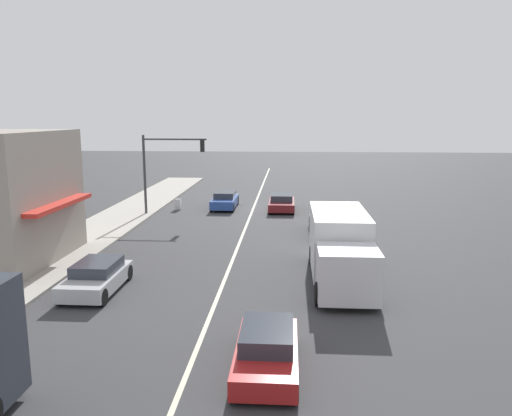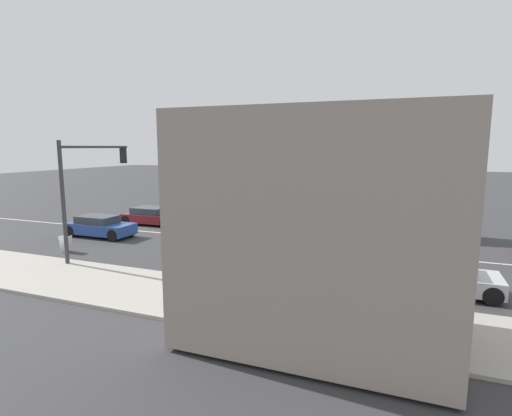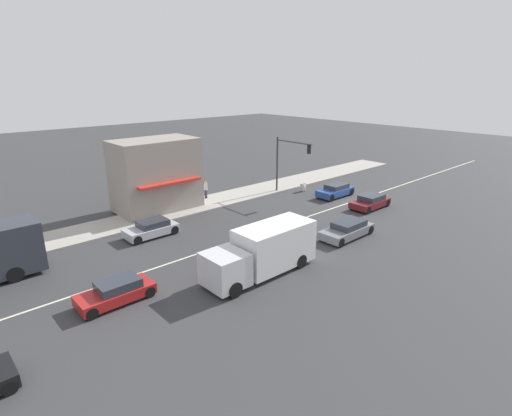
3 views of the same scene
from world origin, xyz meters
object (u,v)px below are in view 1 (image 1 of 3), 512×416
(traffic_signal_main, at_px, (164,161))
(sedan_silver, at_px, (97,277))
(coupe_blue, at_px, (225,200))
(delivery_truck, at_px, (340,247))
(warning_aframe_sign, at_px, (178,204))
(sedan_maroon, at_px, (282,203))
(pedestrian, at_px, (67,221))
(suv_grey, at_px, (326,224))
(hatchback_red, at_px, (267,350))

(traffic_signal_main, distance_m, sedan_silver, 16.23)
(coupe_blue, bearing_deg, traffic_signal_main, 37.11)
(delivery_truck, bearing_deg, traffic_signal_main, -50.83)
(traffic_signal_main, distance_m, delivery_truck, 17.78)
(warning_aframe_sign, xyz_separation_m, sedan_maroon, (-7.88, -0.29, 0.17))
(pedestrian, height_order, coupe_blue, pedestrian)
(traffic_signal_main, height_order, warning_aframe_sign, traffic_signal_main)
(coupe_blue, bearing_deg, sedan_maroon, 172.11)
(delivery_truck, distance_m, suv_grey, 8.60)
(sedan_silver, xyz_separation_m, sedan_maroon, (-7.20, -18.22, -0.00))
(traffic_signal_main, bearing_deg, sedan_silver, 94.06)
(traffic_signal_main, relative_size, delivery_truck, 0.75)
(hatchback_red, bearing_deg, suv_grey, -99.54)
(pedestrian, height_order, hatchback_red, pedestrian)
(sedan_silver, relative_size, hatchback_red, 0.99)
(suv_grey, height_order, hatchback_red, suv_grey)
(pedestrian, distance_m, hatchback_red, 19.05)
(pedestrian, distance_m, sedan_silver, 10.04)
(pedestrian, bearing_deg, traffic_signal_main, -119.01)
(traffic_signal_main, height_order, sedan_silver, traffic_signal_main)
(pedestrian, relative_size, delivery_truck, 0.22)
(pedestrian, height_order, warning_aframe_sign, pedestrian)
(delivery_truck, bearing_deg, suv_grey, -90.00)
(delivery_truck, height_order, coupe_blue, delivery_truck)
(suv_grey, relative_size, sedan_silver, 1.18)
(warning_aframe_sign, xyz_separation_m, suv_grey, (-10.68, 7.16, 0.18))
(warning_aframe_sign, bearing_deg, coupe_blue, -165.46)
(coupe_blue, distance_m, hatchback_red, 25.11)
(delivery_truck, bearing_deg, warning_aframe_sign, -55.80)
(pedestrian, bearing_deg, hatchback_red, 130.35)
(suv_grey, bearing_deg, pedestrian, 8.04)
(warning_aframe_sign, bearing_deg, delivery_truck, 124.20)
(traffic_signal_main, relative_size, coupe_blue, 1.35)
(sedan_maroon, bearing_deg, suv_grey, 110.58)
(pedestrian, bearing_deg, delivery_truck, 157.01)
(warning_aframe_sign, xyz_separation_m, delivery_truck, (-10.68, 15.72, 1.04))
(suv_grey, xyz_separation_m, coupe_blue, (7.20, -8.06, 0.02))
(sedan_silver, distance_m, coupe_blue, 19.03)
(sedan_silver, height_order, hatchback_red, sedan_silver)
(suv_grey, relative_size, sedan_maroon, 1.13)
(delivery_truck, xyz_separation_m, sedan_maroon, (2.80, -16.01, -0.87))
(sedan_silver, height_order, sedan_maroon, sedan_silver)
(suv_grey, distance_m, sedan_maroon, 7.96)
(delivery_truck, relative_size, hatchback_red, 1.90)
(warning_aframe_sign, height_order, sedan_maroon, sedan_maroon)
(suv_grey, bearing_deg, traffic_signal_main, -24.61)
(warning_aframe_sign, distance_m, sedan_maroon, 7.89)
(pedestrian, relative_size, sedan_silver, 0.43)
(pedestrian, distance_m, warning_aframe_sign, 10.33)
(hatchback_red, bearing_deg, warning_aframe_sign, -71.69)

